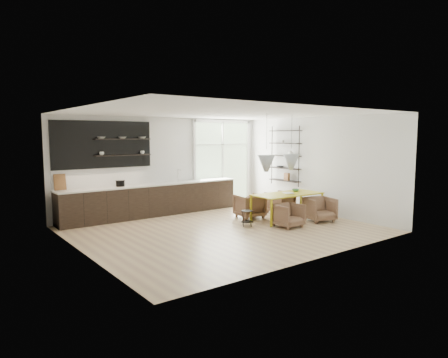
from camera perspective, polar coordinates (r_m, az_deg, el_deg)
room at (r=11.11m, az=-0.99°, el=1.64°), size 7.02×6.01×2.91m
kitchen_run at (r=11.90m, az=-10.51°, el=-2.34°), size 5.54×0.69×2.75m
right_shelving at (r=12.98m, az=8.78°, el=3.08°), size 0.26×1.22×1.90m
dining_table at (r=11.26m, az=9.04°, el=-2.32°), size 2.06×0.97×0.74m
armchair_back_left at (r=11.51m, az=3.67°, el=-3.85°), size 0.83×0.85×0.67m
armchair_back_right at (r=12.29m, az=7.98°, el=-3.29°), size 0.77×0.79×0.66m
armchair_front_left at (r=10.45m, az=9.16°, el=-5.14°), size 0.66×0.67×0.61m
armchair_front_right at (r=11.30m, az=13.52°, el=-4.23°), size 0.89×0.90×0.66m
wire_stool at (r=10.44m, az=3.33°, el=-5.31°), size 0.32×0.32×0.41m
table_book at (r=11.19m, az=8.64°, el=-2.02°), size 0.32×0.37×0.03m
table_bowl at (r=11.73m, az=10.18°, el=-1.59°), size 0.26×0.26×0.07m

